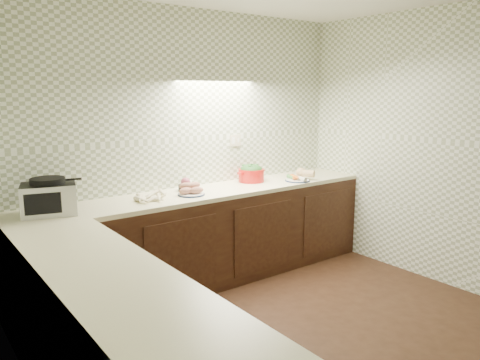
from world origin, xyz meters
TOP-DOWN VIEW (x-y plane):
  - room at (0.00, 0.00)m, footprint 3.60×3.60m
  - counter at (-0.68, 0.68)m, footprint 3.60×3.60m
  - toaster_oven at (-1.42, 1.52)m, footprint 0.46×0.40m
  - parsnip_pile at (-0.59, 1.48)m, footprint 0.35×0.30m
  - sweet_potato_plate at (-0.21, 1.44)m, footprint 0.25×0.25m
  - onion_bowl at (-0.14, 1.62)m, footprint 0.17×0.17m
  - dutch_oven at (0.62, 1.61)m, footprint 0.33×0.29m
  - veg_plate at (1.08, 1.38)m, footprint 0.33×0.33m

SIDE VIEW (x-z plane):
  - counter at x=-0.68m, z-range 0.00..0.90m
  - parsnip_pile at x=-0.59m, z-range 0.89..0.96m
  - sweet_potato_plate at x=-0.21m, z-range 0.89..1.00m
  - veg_plate at x=1.08m, z-range 0.88..1.00m
  - onion_bowl at x=-0.14m, z-range 0.88..1.01m
  - dutch_oven at x=0.62m, z-range 0.90..1.08m
  - toaster_oven at x=-1.42m, z-range 0.89..1.17m
  - room at x=0.00m, z-range 0.33..2.93m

